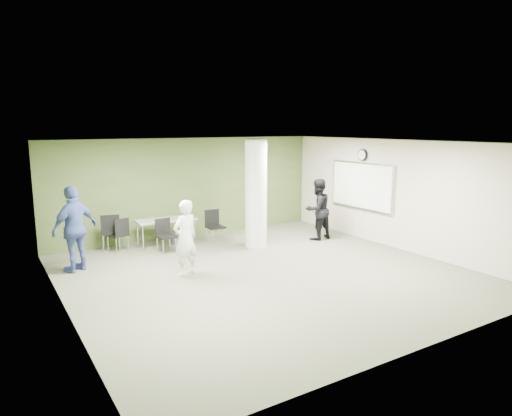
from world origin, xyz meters
TOP-DOWN VIEW (x-y plane):
  - floor at (0.00, 0.00)m, footprint 8.00×8.00m
  - ceiling at (0.00, 0.00)m, footprint 8.00×8.00m
  - wall_back at (0.00, 4.00)m, footprint 8.00×2.80m
  - wall_left at (-4.00, 0.00)m, footprint 0.02×8.00m
  - wall_right_cream at (4.00, 0.00)m, footprint 0.02×8.00m
  - column at (1.00, 2.00)m, footprint 0.56×0.56m
  - whiteboard at (3.92, 1.20)m, footprint 0.05×2.30m
  - wall_clock at (3.92, 1.20)m, footprint 0.06×0.32m
  - folding_table at (-0.96, 3.29)m, footprint 1.56×0.75m
  - wastebasket at (-0.67, 3.43)m, footprint 0.28×0.28m
  - chair_back_left at (-2.34, 3.56)m, footprint 0.58×0.58m
  - chair_back_right at (-2.18, 3.39)m, footprint 0.55×0.55m
  - chair_table_left at (-1.22, 2.76)m, footprint 0.45×0.45m
  - chair_table_right at (0.28, 3.00)m, footprint 0.45×0.45m
  - woman_white at (-1.48, 0.82)m, footprint 0.68×0.55m
  - man_black at (2.87, 1.77)m, footprint 0.88×0.71m
  - man_blue at (-3.40, 2.33)m, footprint 1.19×0.93m

SIDE VIEW (x-z plane):
  - floor at x=0.00m, z-range 0.00..0.00m
  - wastebasket at x=-0.67m, z-range 0.00..0.32m
  - chair_table_left at x=-1.22m, z-range 0.07..0.91m
  - chair_back_right at x=-2.18m, z-range 0.07..0.93m
  - chair_table_right at x=0.28m, z-range 0.07..0.96m
  - chair_back_left at x=-2.34m, z-range 0.08..1.03m
  - folding_table at x=-0.96m, z-range 0.19..1.17m
  - woman_white at x=-1.48m, z-range 0.00..1.62m
  - man_black at x=2.87m, z-range 0.00..1.70m
  - man_blue at x=-3.40m, z-range 0.00..1.89m
  - wall_back at x=0.00m, z-range 1.39..1.41m
  - wall_left at x=-4.00m, z-range 0.00..2.80m
  - wall_right_cream at x=4.00m, z-range 0.00..2.80m
  - column at x=1.00m, z-range 0.00..2.80m
  - whiteboard at x=3.92m, z-range 0.85..2.15m
  - wall_clock at x=3.92m, z-range 2.19..2.51m
  - ceiling at x=0.00m, z-range 2.80..2.80m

